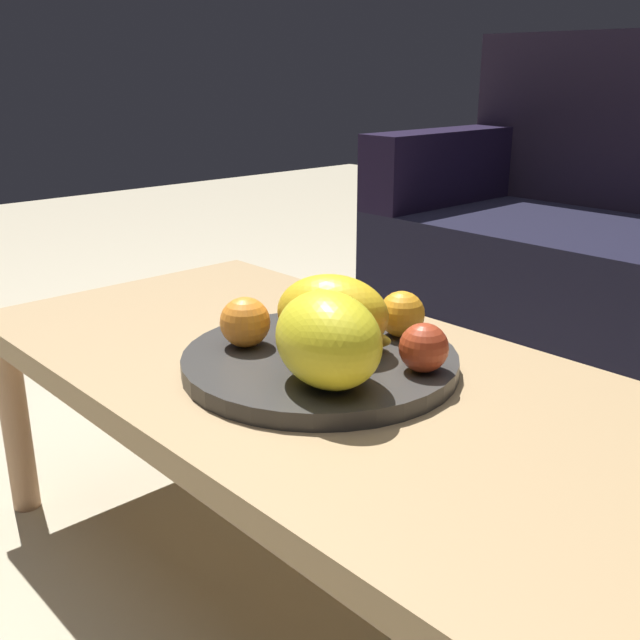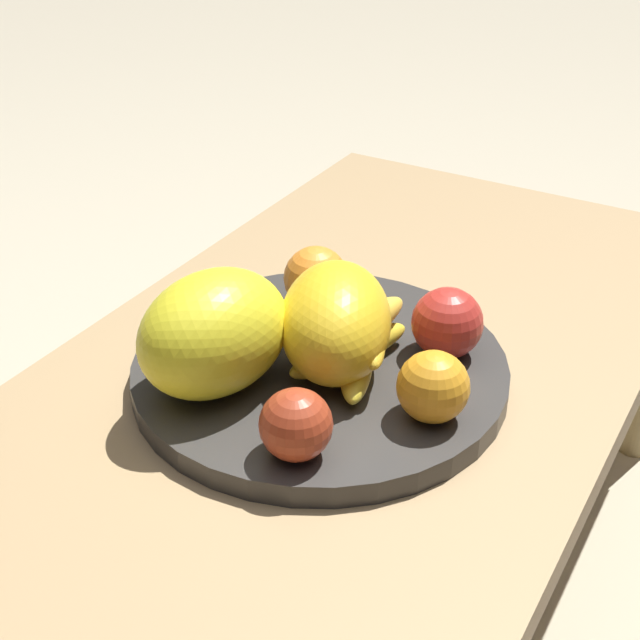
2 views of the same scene
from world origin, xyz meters
name	(u,v)px [view 1 (image 1 of 2)]	position (x,y,z in m)	size (l,w,h in m)	color
ground_plane	(335,599)	(0.00, 0.00, 0.00)	(8.00, 8.00, 0.00)	#B6AB8E
coffee_table	(337,400)	(0.00, 0.00, 0.35)	(1.27, 0.58, 0.39)	tan
fruit_bowl	(320,361)	(-0.03, -0.01, 0.40)	(0.39, 0.39, 0.03)	#373432
melon_large_front	(328,340)	(0.06, -0.07, 0.47)	(0.16, 0.12, 0.12)	yellow
melon_smaller_beside	(332,314)	(-0.03, 0.01, 0.47)	(0.16, 0.11, 0.11)	yellow
orange_front	(401,314)	(0.00, 0.13, 0.45)	(0.07, 0.07, 0.07)	orange
orange_left	(245,322)	(-0.12, -0.07, 0.45)	(0.07, 0.07, 0.07)	orange
apple_front	(424,348)	(0.11, 0.05, 0.44)	(0.07, 0.07, 0.07)	#A9391F
apple_left	(336,301)	(-0.11, 0.10, 0.45)	(0.08, 0.08, 0.08)	red
banana_bunch	(334,325)	(-0.04, 0.03, 0.44)	(0.17, 0.11, 0.06)	yellow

